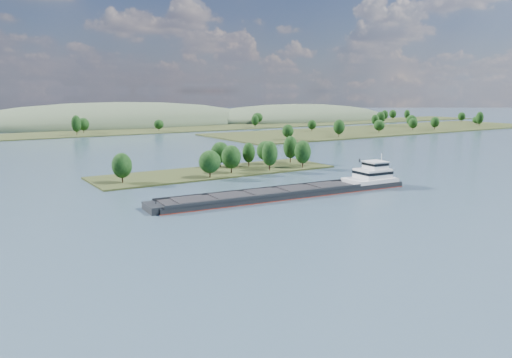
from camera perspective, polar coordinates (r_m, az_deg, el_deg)
ground at (r=154.04m, az=6.05°, el=-2.29°), size 1800.00×1800.00×0.00m
tree_island at (r=204.79m, az=-2.88°, el=1.94°), size 100.00×30.91×13.37m
right_bank at (r=441.69m, az=15.05°, el=5.55°), size 320.00×90.00×15.08m
back_shoreline at (r=411.29m, az=-18.18°, el=5.05°), size 900.00×60.00×16.04m
hill_east at (r=587.36m, az=4.57°, el=6.79°), size 260.00×140.00×36.00m
hill_west at (r=521.72m, az=-15.44°, el=6.06°), size 320.00×160.00×44.00m
cargo_barge at (r=160.64m, az=5.29°, el=-1.22°), size 89.41×17.46×12.02m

